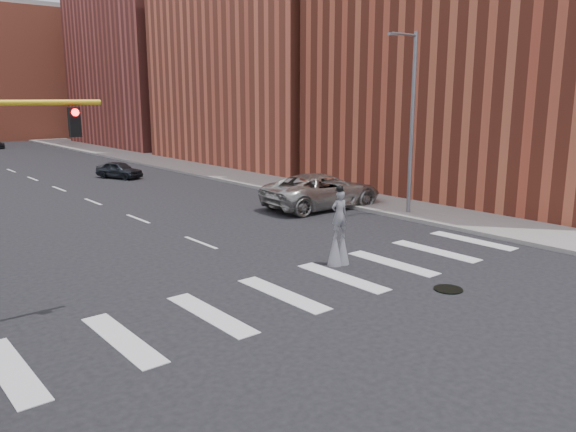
# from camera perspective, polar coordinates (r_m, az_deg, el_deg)

# --- Properties ---
(ground_plane) EXTENTS (160.00, 160.00, 0.00)m
(ground_plane) POSITION_cam_1_polar(r_m,az_deg,el_deg) (17.48, 4.80, -7.88)
(ground_plane) COLOR black
(ground_plane) RESTS_ON ground
(sidewalk_right) EXTENTS (5.00, 90.00, 0.18)m
(sidewalk_right) POSITION_cam_1_polar(r_m,az_deg,el_deg) (44.27, -6.23, 4.36)
(sidewalk_right) COLOR gray
(sidewalk_right) RESTS_ON ground
(manhole) EXTENTS (0.90, 0.90, 0.04)m
(manhole) POSITION_cam_1_polar(r_m,az_deg,el_deg) (18.45, 15.96, -7.17)
(manhole) COLOR black
(manhole) RESTS_ON ground
(building_near) EXTENTS (16.00, 20.00, 22.00)m
(building_near) POSITION_cam_1_polar(r_m,az_deg,el_deg) (39.22, 21.05, 18.68)
(building_near) COLOR #963D29
(building_near) RESTS_ON ground
(building_mid) EXTENTS (16.00, 22.00, 24.00)m
(building_mid) POSITION_cam_1_polar(r_m,az_deg,el_deg) (53.86, -0.71, 18.49)
(building_mid) COLOR #C75A3E
(building_mid) RESTS_ON ground
(building_far) EXTENTS (16.00, 22.00, 20.00)m
(building_far) POSITION_cam_1_polar(r_m,az_deg,el_deg) (73.89, -12.86, 14.89)
(building_far) COLOR #994238
(building_far) RESTS_ON ground
(streetlight) EXTENTS (2.05, 0.20, 9.00)m
(streetlight) POSITION_cam_1_polar(r_m,az_deg,el_deg) (28.60, 12.39, 9.66)
(streetlight) COLOR slate
(streetlight) RESTS_ON ground
(stilt_performer) EXTENTS (0.83, 0.58, 2.90)m
(stilt_performer) POSITION_cam_1_polar(r_m,az_deg,el_deg) (20.12, 5.19, -1.83)
(stilt_performer) COLOR #362515
(stilt_performer) RESTS_ON ground
(suv_crossing) EXTENTS (6.98, 3.60, 1.88)m
(suv_crossing) POSITION_cam_1_polar(r_m,az_deg,el_deg) (30.51, 3.49, 2.58)
(suv_crossing) COLOR #A9A69F
(suv_crossing) RESTS_ON ground
(car_near) EXTENTS (2.80, 3.96, 1.25)m
(car_near) POSITION_cam_1_polar(r_m,az_deg,el_deg) (43.55, -16.77, 4.51)
(car_near) COLOR black
(car_near) RESTS_ON ground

